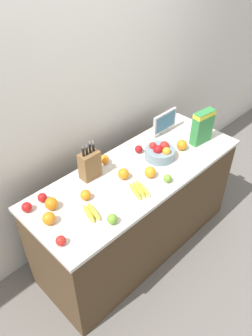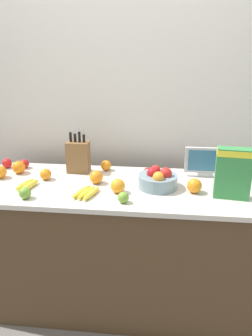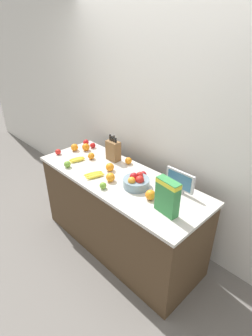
{
  "view_description": "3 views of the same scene",
  "coord_description": "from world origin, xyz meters",
  "px_view_note": "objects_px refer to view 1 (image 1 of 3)",
  "views": [
    {
      "loc": [
        -1.47,
        -1.34,
        2.52
      ],
      "look_at": [
        -0.1,
        0.04,
        0.95
      ],
      "focal_mm": 35.0,
      "sensor_mm": 36.0,
      "label": 1
    },
    {
      "loc": [
        0.25,
        -1.91,
        1.72
      ],
      "look_at": [
        0.05,
        -0.04,
        1.02
      ],
      "focal_mm": 35.0,
      "sensor_mm": 36.0,
      "label": 2
    },
    {
      "loc": [
        1.65,
        -1.49,
        2.21
      ],
      "look_at": [
        0.09,
        0.01,
        1.02
      ],
      "focal_mm": 28.0,
      "sensor_mm": 36.0,
      "label": 3
    }
  ],
  "objects_px": {
    "orange_mid_left": "(51,204)",
    "orange_front_right": "(104,159)",
    "banana_bunch_right": "(139,190)",
    "apple_front": "(112,219)",
    "apple_rightmost": "(42,198)",
    "orange_mid_right": "(150,172)",
    "orange_front_left": "(182,145)",
    "orange_back_center": "(49,218)",
    "fruit_bowl": "(160,152)",
    "apple_middle": "(139,149)",
    "apple_by_knife_block": "(168,178)",
    "apple_rear": "(27,207)",
    "orange_by_cereal": "(124,174)",
    "apple_near_bananas": "(61,241)",
    "orange_near_bowl": "(86,195)",
    "small_monitor": "(165,122)",
    "banana_bunch_left": "(91,213)",
    "cereal_box": "(203,126)",
    "knife_block": "(90,165)"
  },
  "relations": [
    {
      "from": "apple_rear",
      "to": "orange_front_right",
      "type": "relative_size",
      "value": 0.95
    },
    {
      "from": "banana_bunch_right",
      "to": "apple_middle",
      "type": "bearing_deg",
      "value": 43.64
    },
    {
      "from": "apple_near_bananas",
      "to": "orange_near_bowl",
      "type": "bearing_deg",
      "value": 29.27
    },
    {
      "from": "apple_by_knife_block",
      "to": "apple_rear",
      "type": "height_order",
      "value": "apple_rear"
    },
    {
      "from": "small_monitor",
      "to": "orange_back_center",
      "type": "xyz_separation_m",
      "value": [
        -1.37,
        -0.18,
        -0.07
      ]
    },
    {
      "from": "orange_front_left",
      "to": "apple_rightmost",
      "type": "bearing_deg",
      "value": 165.77
    },
    {
      "from": "orange_by_cereal",
      "to": "knife_block",
      "type": "bearing_deg",
      "value": 130.32
    },
    {
      "from": "knife_block",
      "to": "fruit_bowl",
      "type": "bearing_deg",
      "value": -21.11
    },
    {
      "from": "apple_front",
      "to": "orange_mid_right",
      "type": "bearing_deg",
      "value": 15.01
    },
    {
      "from": "fruit_bowl",
      "to": "small_monitor",
      "type": "bearing_deg",
      "value": 34.81
    },
    {
      "from": "banana_bunch_right",
      "to": "orange_by_cereal",
      "type": "relative_size",
      "value": 2.45
    },
    {
      "from": "banana_bunch_right",
      "to": "orange_by_cereal",
      "type": "height_order",
      "value": "orange_by_cereal"
    },
    {
      "from": "cereal_box",
      "to": "apple_near_bananas",
      "type": "relative_size",
      "value": 4.62
    },
    {
      "from": "apple_near_bananas",
      "to": "orange_mid_left",
      "type": "distance_m",
      "value": 0.32
    },
    {
      "from": "apple_rightmost",
      "to": "apple_by_knife_block",
      "type": "xyz_separation_m",
      "value": [
        0.78,
        -0.49,
        -0.0
      ]
    },
    {
      "from": "knife_block",
      "to": "apple_front",
      "type": "height_order",
      "value": "knife_block"
    },
    {
      "from": "apple_rightmost",
      "to": "knife_block",
      "type": "bearing_deg",
      "value": -4.34
    },
    {
      "from": "knife_block",
      "to": "orange_back_center",
      "type": "height_order",
      "value": "knife_block"
    },
    {
      "from": "apple_near_bananas",
      "to": "orange_by_cereal",
      "type": "height_order",
      "value": "orange_by_cereal"
    },
    {
      "from": "fruit_bowl",
      "to": "apple_by_knife_block",
      "type": "height_order",
      "value": "fruit_bowl"
    },
    {
      "from": "small_monitor",
      "to": "orange_front_left",
      "type": "bearing_deg",
      "value": -109.53
    },
    {
      "from": "apple_by_knife_block",
      "to": "apple_rear",
      "type": "distance_m",
      "value": 1.03
    },
    {
      "from": "apple_middle",
      "to": "orange_mid_left",
      "type": "bearing_deg",
      "value": -178.11
    },
    {
      "from": "orange_back_center",
      "to": "orange_front_left",
      "type": "height_order",
      "value": "orange_front_left"
    },
    {
      "from": "orange_front_left",
      "to": "banana_bunch_right",
      "type": "bearing_deg",
      "value": -170.55
    },
    {
      "from": "small_monitor",
      "to": "orange_mid_right",
      "type": "height_order",
      "value": "small_monitor"
    },
    {
      "from": "orange_mid_left",
      "to": "orange_front_left",
      "type": "distance_m",
      "value": 1.2
    },
    {
      "from": "cereal_box",
      "to": "orange_front_left",
      "type": "relative_size",
      "value": 3.36
    },
    {
      "from": "banana_bunch_left",
      "to": "orange_front_right",
      "type": "distance_m",
      "value": 0.57
    },
    {
      "from": "apple_by_knife_block",
      "to": "orange_front_left",
      "type": "bearing_deg",
      "value": 24.2
    },
    {
      "from": "banana_bunch_left",
      "to": "apple_near_bananas",
      "type": "xyz_separation_m",
      "value": [
        -0.29,
        -0.06,
        0.01
      ]
    },
    {
      "from": "banana_bunch_right",
      "to": "apple_front",
      "type": "height_order",
      "value": "apple_front"
    },
    {
      "from": "fruit_bowl",
      "to": "apple_front",
      "type": "bearing_deg",
      "value": -162.02
    },
    {
      "from": "fruit_bowl",
      "to": "apple_middle",
      "type": "relative_size",
      "value": 3.73
    },
    {
      "from": "banana_bunch_left",
      "to": "apple_near_bananas",
      "type": "bearing_deg",
      "value": -168.38
    },
    {
      "from": "small_monitor",
      "to": "orange_front_right",
      "type": "height_order",
      "value": "small_monitor"
    },
    {
      "from": "apple_rightmost",
      "to": "orange_mid_right",
      "type": "height_order",
      "value": "orange_mid_right"
    },
    {
      "from": "apple_rear",
      "to": "orange_mid_right",
      "type": "relative_size",
      "value": 0.8
    },
    {
      "from": "cereal_box",
      "to": "apple_rear",
      "type": "relative_size",
      "value": 4.24
    },
    {
      "from": "banana_bunch_left",
      "to": "apple_rightmost",
      "type": "height_order",
      "value": "apple_rightmost"
    },
    {
      "from": "banana_bunch_right",
      "to": "orange_mid_right",
      "type": "distance_m",
      "value": 0.19
    },
    {
      "from": "apple_front",
      "to": "orange_front_left",
      "type": "relative_size",
      "value": 0.8
    },
    {
      "from": "banana_bunch_right",
      "to": "orange_near_bowl",
      "type": "bearing_deg",
      "value": 146.82
    },
    {
      "from": "orange_near_bowl",
      "to": "orange_by_cereal",
      "type": "distance_m",
      "value": 0.35
    },
    {
      "from": "banana_bunch_right",
      "to": "knife_block",
      "type": "bearing_deg",
      "value": 110.29
    },
    {
      "from": "apple_rightmost",
      "to": "orange_front_right",
      "type": "distance_m",
      "value": 0.6
    },
    {
      "from": "orange_mid_left",
      "to": "orange_front_right",
      "type": "height_order",
      "value": "orange_mid_left"
    },
    {
      "from": "fruit_bowl",
      "to": "orange_front_left",
      "type": "height_order",
      "value": "fruit_bowl"
    },
    {
      "from": "cereal_box",
      "to": "apple_front",
      "type": "xyz_separation_m",
      "value": [
        -1.19,
        -0.15,
        -0.13
      ]
    },
    {
      "from": "banana_bunch_right",
      "to": "apple_by_knife_block",
      "type": "relative_size",
      "value": 3.27
    }
  ]
}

